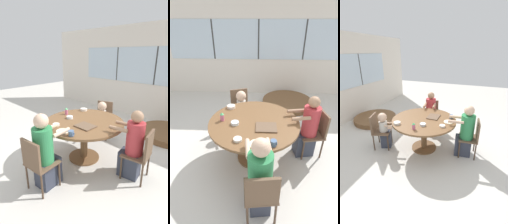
{
  "view_description": "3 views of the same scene",
  "coord_description": "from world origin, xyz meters",
  "views": [
    {
      "loc": [
        2.11,
        -2.16,
        1.98
      ],
      "look_at": [
        0.0,
        0.0,
        0.96
      ],
      "focal_mm": 28.0,
      "sensor_mm": 36.0,
      "label": 1
    },
    {
      "loc": [
        0.11,
        -2.37,
        2.33
      ],
      "look_at": [
        0.0,
        0.0,
        0.96
      ],
      "focal_mm": 28.0,
      "sensor_mm": 36.0,
      "label": 2
    },
    {
      "loc": [
        -2.91,
        -1.15,
        2.23
      ],
      "look_at": [
        0.0,
        0.0,
        0.96
      ],
      "focal_mm": 24.0,
      "sensor_mm": 36.0,
      "label": 3
    }
  ],
  "objects": [
    {
      "name": "bowl_cereal",
      "position": [
        -0.3,
        -0.09,
        0.8
      ],
      "size": [
        0.12,
        0.12,
        0.05
      ],
      "color": "silver",
      "rests_on": "dining_table"
    },
    {
      "name": "chair_for_man_blue_shirt",
      "position": [
        1.09,
        0.19,
        0.51
      ],
      "size": [
        0.46,
        0.46,
        0.86
      ],
      "rotation": [
        0.0,
        0.0,
        -4.54
      ],
      "color": "brown",
      "rests_on": "ground_plane"
    },
    {
      "name": "dining_table",
      "position": [
        0.0,
        0.0,
        0.63
      ],
      "size": [
        1.47,
        1.47,
        0.78
      ],
      "color": "brown",
      "rests_on": "ground_plane"
    },
    {
      "name": "food_tray_dark",
      "position": [
        0.2,
        -0.17,
        0.79
      ],
      "size": [
        0.32,
        0.26,
        0.02
      ],
      "color": "brown",
      "rests_on": "dining_table"
    },
    {
      "name": "wall_back_with_windows",
      "position": [
        0.0,
        2.96,
        1.42
      ],
      "size": [
        8.4,
        0.08,
        2.8
      ],
      "color": "silver",
      "rests_on": "ground_plane"
    },
    {
      "name": "coffee_mug",
      "position": [
        0.29,
        -0.57,
        0.82
      ],
      "size": [
        0.09,
        0.09,
        0.09
      ],
      "color": "slate",
      "rests_on": "dining_table"
    },
    {
      "name": "person_toddler",
      "position": [
        -0.31,
        0.9,
        0.46
      ],
      "size": [
        0.3,
        0.4,
        0.91
      ],
      "rotation": [
        0.0,
        0.0,
        -2.82
      ],
      "color": "#333847",
      "rests_on": "ground_plane"
    },
    {
      "name": "sippy_cup",
      "position": [
        -0.52,
        0.01,
        0.85
      ],
      "size": [
        0.07,
        0.07,
        0.15
      ],
      "color": "#CC668C",
      "rests_on": "dining_table"
    },
    {
      "name": "chair_for_woman_green_shirt",
      "position": [
        0.13,
        -1.1,
        0.51
      ],
      "size": [
        0.44,
        0.44,
        0.86
      ],
      "rotation": [
        0.0,
        0.0,
        0.12
      ],
      "color": "brown",
      "rests_on": "ground_plane"
    },
    {
      "name": "person_woman_green_shirt",
      "position": [
        0.11,
        -0.94,
        0.55
      ],
      "size": [
        0.36,
        0.58,
        1.19
      ],
      "rotation": [
        0.0,
        0.0,
        0.12
      ],
      "color": "#333847",
      "rests_on": "ground_plane"
    },
    {
      "name": "folded_table_stack",
      "position": [
        0.85,
        2.14,
        0.07
      ],
      "size": [
        1.4,
        1.4,
        0.15
      ],
      "color": "brown",
      "rests_on": "ground_plane"
    },
    {
      "name": "plate_tortillas",
      "position": [
        0.06,
        -0.56,
        0.78
      ],
      "size": [
        0.22,
        0.22,
        0.01
      ],
      "color": "beige",
      "rests_on": "dining_table"
    },
    {
      "name": "chair_for_toddler",
      "position": [
        -0.35,
        1.05,
        0.51
      ],
      "size": [
        0.51,
        0.51,
        0.86
      ],
      "rotation": [
        0.0,
        0.0,
        -2.82
      ],
      "color": "brown",
      "rests_on": "ground_plane"
    },
    {
      "name": "ground_plane",
      "position": [
        0.0,
        0.0,
        0.0
      ],
      "size": [
        16.0,
        16.0,
        0.0
      ],
      "primitive_type": "plane",
      "color": "beige"
    },
    {
      "name": "bowl_fruit",
      "position": [
        -0.21,
        -0.49,
        0.79
      ],
      "size": [
        0.12,
        0.12,
        0.04
      ],
      "color": "silver",
      "rests_on": "dining_table"
    },
    {
      "name": "bowl_white_shallow",
      "position": [
        -0.44,
        0.45,
        0.8
      ],
      "size": [
        0.15,
        0.15,
        0.05
      ],
      "color": "silver",
      "rests_on": "dining_table"
    },
    {
      "name": "person_man_blue_shirt",
      "position": [
        0.93,
        0.16,
        0.53
      ],
      "size": [
        0.55,
        0.36,
        1.16
      ],
      "rotation": [
        0.0,
        0.0,
        -4.54
      ],
      "color": "#333847",
      "rests_on": "ground_plane"
    }
  ]
}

